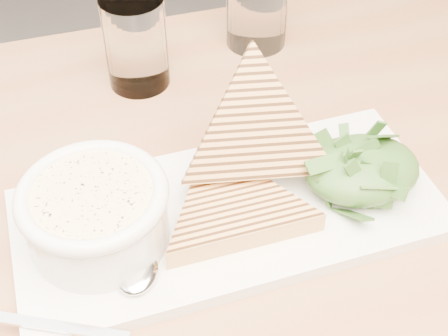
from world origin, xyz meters
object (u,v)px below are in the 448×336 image
object	(u,v)px
soup_bowl	(97,219)
glass_far	(257,1)
glass_near	(136,42)
platter	(230,213)
table_top	(300,223)

from	to	relation	value
soup_bowl	glass_far	xyz separation A→B (m)	(0.24, 0.29, 0.02)
glass_near	platter	bearing A→B (deg)	-79.55
platter	glass_near	xyz separation A→B (m)	(-0.05, 0.24, 0.05)
glass_near	glass_far	distance (m)	0.17
platter	glass_near	bearing A→B (deg)	100.45
glass_near	glass_far	bearing A→B (deg)	15.69
table_top	soup_bowl	bearing A→B (deg)	178.17
platter	soup_bowl	xyz separation A→B (m)	(-0.12, -0.00, 0.03)
soup_bowl	platter	bearing A→B (deg)	1.15
platter	soup_bowl	world-z (taller)	soup_bowl
glass_near	glass_far	xyz separation A→B (m)	(0.16, 0.05, 0.00)
platter	glass_near	size ratio (longest dim) A/B	3.62
glass_near	glass_far	world-z (taller)	glass_far
table_top	platter	xyz separation A→B (m)	(-0.07, 0.01, 0.03)
platter	glass_far	xyz separation A→B (m)	(0.12, 0.29, 0.05)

